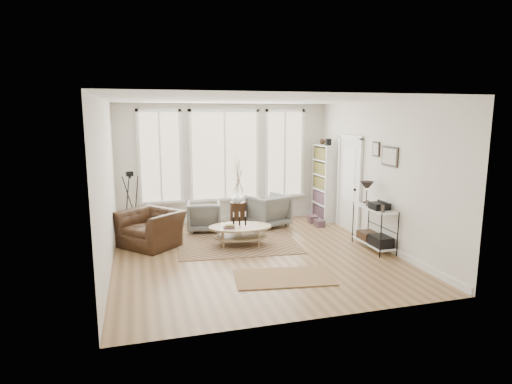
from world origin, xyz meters
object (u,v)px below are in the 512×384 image
object	(u,v)px
armchair_right	(268,210)
armchair_left	(204,216)
coffee_table	(240,230)
bookcase	(324,182)
low_shelf	(374,224)
accent_chair	(151,229)
side_table	(238,194)

from	to	relation	value
armchair_right	armchair_left	bearing A→B (deg)	-19.72
coffee_table	armchair_right	size ratio (longest dim) A/B	1.62
coffee_table	armchair_left	xyz separation A→B (m)	(-0.53, 1.31, 0.03)
bookcase	low_shelf	xyz separation A→B (m)	(-0.06, -2.52, -0.44)
coffee_table	bookcase	bearing A→B (deg)	31.68
low_shelf	coffee_table	distance (m)	2.69
bookcase	coffee_table	size ratio (longest dim) A/B	1.50
coffee_table	armchair_right	bearing A→B (deg)	52.47
coffee_table	armchair_right	xyz separation A→B (m)	(1.01, 1.31, 0.07)
armchair_left	accent_chair	bearing A→B (deg)	43.70
armchair_left	armchair_right	size ratio (longest dim) A/B	0.89
bookcase	side_table	distance (m)	2.25
coffee_table	side_table	distance (m)	1.62
bookcase	armchair_right	world-z (taller)	bookcase
armchair_left	side_table	bearing A→B (deg)	-157.93
bookcase	accent_chair	size ratio (longest dim) A/B	1.85
armchair_right	bookcase	bearing A→B (deg)	170.28
coffee_table	armchair_right	world-z (taller)	armchair_right
coffee_table	side_table	bearing A→B (deg)	77.78
armchair_left	bookcase	bearing A→B (deg)	-166.42
side_table	low_shelf	bearing A→B (deg)	-48.35
side_table	accent_chair	xyz separation A→B (m)	(-2.07, -1.06, -0.43)
accent_chair	armchair_right	bearing A→B (deg)	65.35
low_shelf	coffee_table	xyz separation A→B (m)	(-2.51, 0.94, -0.20)
bookcase	armchair_left	world-z (taller)	bookcase
armchair_left	armchair_right	distance (m)	1.54
bookcase	side_table	xyz separation A→B (m)	(-2.24, -0.07, -0.17)
coffee_table	armchair_left	bearing A→B (deg)	112.17
bookcase	coffee_table	xyz separation A→B (m)	(-2.57, -1.58, -0.64)
low_shelf	accent_chair	xyz separation A→B (m)	(-4.26, 1.39, -0.15)
bookcase	armchair_right	distance (m)	1.68
bookcase	coffee_table	distance (m)	3.08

